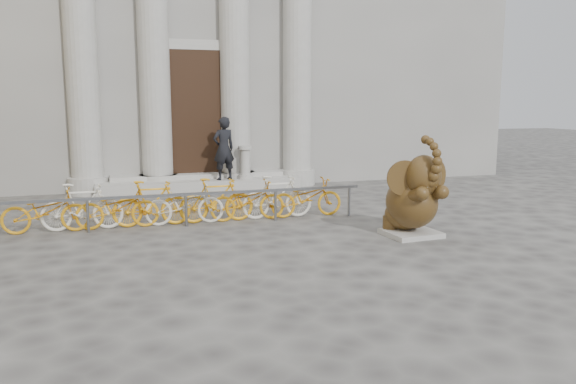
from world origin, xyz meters
name	(u,v)px	position (x,y,z in m)	size (l,w,h in m)	color
ground	(296,289)	(0.00, 0.00, 0.00)	(80.00, 80.00, 0.00)	#474442
classical_building	(175,13)	(0.00, 14.93, 5.98)	(22.00, 10.70, 12.00)	gray
entrance_steps	(200,185)	(0.00, 9.40, 0.18)	(6.00, 1.20, 0.36)	#A8A59E
elephant_statue	(413,200)	(3.22, 2.37, 0.74)	(1.36, 1.53, 2.03)	#A8A59E
bike_rack	(185,202)	(-1.00, 4.84, 0.50)	(8.00, 0.53, 1.00)	slate
pedestrian	(224,149)	(0.67, 9.05, 1.29)	(0.68, 0.45, 1.87)	black
balustrade_post	(245,164)	(1.33, 9.10, 0.82)	(0.40, 0.40, 0.99)	#A8A59E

